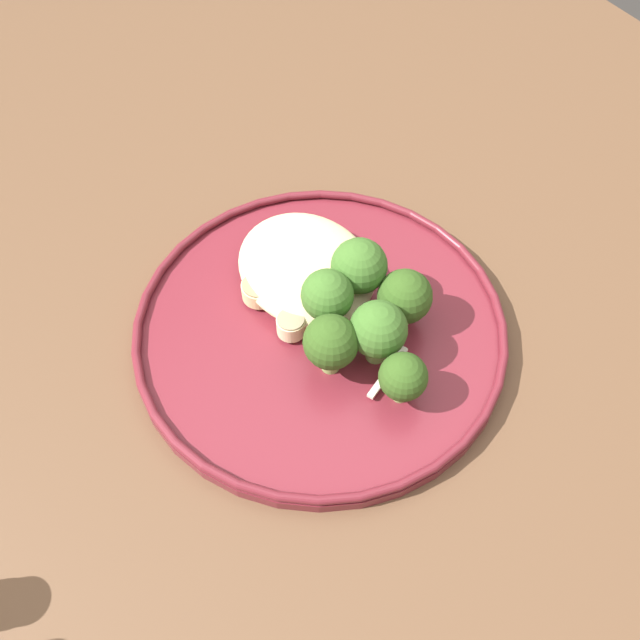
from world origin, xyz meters
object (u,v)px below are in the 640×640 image
Objects in this scene: seared_scallop_left_edge at (328,312)px; broccoli_floret_rear_charred at (403,377)px; seared_scallop_half_hidden at (301,277)px; broccoli_floret_near_rim at (331,343)px; seared_scallop_front_small at (309,257)px; broccoli_floret_tall_stalk at (327,297)px; broccoli_floret_small_sprig at (405,297)px; dinner_plate at (320,328)px; broccoli_floret_right_tilted at (359,268)px; seared_scallop_large_seared at (291,325)px; seared_scallop_on_noodles at (298,300)px; broccoli_floret_left_leaning at (378,330)px; seared_scallop_right_edge at (260,290)px.

seared_scallop_left_edge is 0.66× the size of broccoli_floret_rear_charred.
seared_scallop_half_hidden is 0.50× the size of broccoli_floret_near_rim.
broccoli_floret_tall_stalk reaches higher than seared_scallop_front_small.
seared_scallop_left_edge is 0.06m from broccoli_floret_small_sprig.
broccoli_floret_right_tilted is at bearing 99.15° from dinner_plate.
seared_scallop_front_small reaches higher than seared_scallop_left_edge.
broccoli_floret_small_sprig is (0.03, 0.05, 0.02)m from seared_scallop_left_edge.
dinner_plate is at bearing -170.05° from broccoli_floret_rear_charred.
seared_scallop_half_hidden and seared_scallop_front_small have the same top height.
seared_scallop_large_seared is 0.42× the size of broccoli_floret_near_rim.
broccoli_floret_tall_stalk reaches higher than seared_scallop_on_noodles.
broccoli_floret_rear_charred is 0.04m from broccoli_floret_left_leaning.
seared_scallop_half_hidden is 0.42× the size of broccoli_floret_right_tilted.
broccoli_floret_left_leaning is (0.05, 0.01, 0.02)m from seared_scallop_left_edge.
broccoli_floret_rear_charred is (0.09, -0.03, -0.01)m from broccoli_floret_right_tilted.
broccoli_floret_right_tilted is (0.00, 0.06, 0.03)m from seared_scallop_large_seared.
seared_scallop_left_edge is at bearing -166.50° from broccoli_floret_left_leaning.
dinner_plate is 12.88× the size of seared_scallop_large_seared.
broccoli_floret_small_sprig reaches higher than seared_scallop_front_small.
seared_scallop_front_small is 0.50× the size of broccoli_floret_left_leaning.
broccoli_floret_near_rim reaches higher than broccoli_floret_rear_charred.
broccoli_floret_rear_charred is 0.08m from broccoli_floret_tall_stalk.
seared_scallop_large_seared is at bearing -108.21° from dinner_plate.
seared_scallop_on_noodles is (-0.02, -0.00, 0.01)m from dinner_plate.
broccoli_floret_small_sprig is 0.91× the size of broccoli_floret_left_leaning.
broccoli_floret_near_rim reaches higher than seared_scallop_left_edge.
broccoli_floret_tall_stalk is (0.00, 0.00, 0.04)m from dinner_plate.
seared_scallop_right_edge is at bearing -172.57° from broccoli_floret_near_rim.
seared_scallop_left_edge is 0.04m from broccoli_floret_right_tilted.
seared_scallop_on_noodles is 0.08m from broccoli_floret_small_sprig.
broccoli_floret_small_sprig is (0.08, 0.08, 0.02)m from seared_scallop_right_edge.
dinner_plate is 0.05m from broccoli_floret_near_rim.
broccoli_floret_rear_charred is 0.80× the size of broccoli_floret_left_leaning.
seared_scallop_on_noodles is 1.04× the size of seared_scallop_front_small.
seared_scallop_on_noodles is 0.57× the size of broccoli_floret_small_sprig.
broccoli_floret_near_rim is (0.04, 0.01, 0.02)m from seared_scallop_large_seared.
seared_scallop_on_noodles is 0.02m from seared_scallop_half_hidden.
seared_scallop_on_noodles and seared_scallop_front_small have the same top height.
seared_scallop_half_hidden is 0.09m from broccoli_floret_left_leaning.
broccoli_floret_tall_stalk is (-0.03, -0.05, 0.01)m from broccoli_floret_small_sprig.
broccoli_floret_rear_charred is (0.14, -0.01, 0.02)m from seared_scallop_front_small.
broccoli_floret_tall_stalk is at bearing 70.58° from seared_scallop_large_seared.
seared_scallop_large_seared is (0.03, -0.03, 0.00)m from seared_scallop_half_hidden.
broccoli_floret_right_tilted is (0.02, 0.04, 0.03)m from seared_scallop_on_noodles.
seared_scallop_half_hidden is 0.05m from broccoli_floret_tall_stalk.
broccoli_floret_left_leaning is (0.02, -0.04, 0.00)m from broccoli_floret_small_sprig.
seared_scallop_on_noodles reaches higher than dinner_plate.
seared_scallop_on_noodles reaches higher than seared_scallop_left_edge.
broccoli_floret_near_rim is at bearing -31.51° from seared_scallop_left_edge.
broccoli_floret_tall_stalk reaches higher than broccoli_floret_small_sprig.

